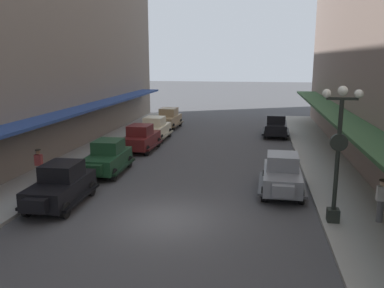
{
  "coord_description": "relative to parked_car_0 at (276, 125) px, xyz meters",
  "views": [
    {
      "loc": [
        3.46,
        -14.41,
        6.23
      ],
      "look_at": [
        0.0,
        6.0,
        1.8
      ],
      "focal_mm": 37.08,
      "sensor_mm": 36.0,
      "label": 1
    }
  ],
  "objects": [
    {
      "name": "sidewalk_right",
      "position": [
        2.61,
        -18.38,
        -0.87
      ],
      "size": [
        3.0,
        60.0,
        0.15
      ],
      "primitive_type": "cube",
      "color": "#99968E",
      "rests_on": "ground"
    },
    {
      "name": "parked_car_6",
      "position": [
        -0.23,
        -14.32,
        0.0
      ],
      "size": [
        2.24,
        4.29,
        1.84
      ],
      "color": "slate",
      "rests_on": "ground"
    },
    {
      "name": "ground_plane",
      "position": [
        -4.89,
        -18.38,
        -0.94
      ],
      "size": [
        200.0,
        200.0,
        0.0
      ],
      "primitive_type": "plane",
      "color": "#424244"
    },
    {
      "name": "pedestrian_1",
      "position": [
        3.26,
        -17.6,
        0.07
      ],
      "size": [
        0.36,
        0.28,
        1.67
      ],
      "color": "slate",
      "rests_on": "sidewalk_right"
    },
    {
      "name": "parked_car_1",
      "position": [
        -9.4,
        -6.85,
        0.0
      ],
      "size": [
        2.22,
        4.29,
        1.84
      ],
      "color": "#591919",
      "rests_on": "ground"
    },
    {
      "name": "parked_car_5",
      "position": [
        -9.77,
        -17.6,
        0.0
      ],
      "size": [
        2.25,
        4.3,
        1.84
      ],
      "color": "black",
      "rests_on": "ground"
    },
    {
      "name": "parked_car_4",
      "position": [
        -9.63,
        2.46,
        0.0
      ],
      "size": [
        2.28,
        4.31,
        1.84
      ],
      "color": "#997F5B",
      "rests_on": "ground"
    },
    {
      "name": "parked_car_0",
      "position": [
        0.0,
        0.0,
        0.0
      ],
      "size": [
        2.28,
        4.31,
        1.84
      ],
      "color": "black",
      "rests_on": "ground"
    },
    {
      "name": "parked_car_2",
      "position": [
        -9.45,
        -2.88,
        0.0
      ],
      "size": [
        2.16,
        4.27,
        1.84
      ],
      "color": "beige",
      "rests_on": "ground"
    },
    {
      "name": "pedestrian_0",
      "position": [
        -12.27,
        -15.06,
        0.07
      ],
      "size": [
        0.36,
        0.28,
        1.67
      ],
      "color": "slate",
      "rests_on": "sidewalk_left"
    },
    {
      "name": "parked_car_3",
      "position": [
        -9.63,
        -12.53,
        0.0
      ],
      "size": [
        2.23,
        4.29,
        1.84
      ],
      "color": "#193D23",
      "rests_on": "ground"
    },
    {
      "name": "fire_hydrant",
      "position": [
        -11.24,
        -16.06,
        -0.38
      ],
      "size": [
        0.24,
        0.24,
        0.82
      ],
      "color": "#B21E19",
      "rests_on": "sidewalk_left"
    },
    {
      "name": "lamp_post_with_clock",
      "position": [
        1.51,
        -17.86,
        2.04
      ],
      "size": [
        1.42,
        0.44,
        5.16
      ],
      "color": "black",
      "rests_on": "sidewalk_right"
    }
  ]
}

